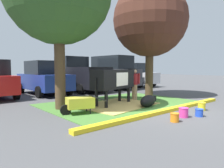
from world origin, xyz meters
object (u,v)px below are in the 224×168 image
Objects in this scene: bucket_blue at (199,112)px; pickup_truck_black at (78,75)px; person_handler at (135,84)px; bucket_orange at (175,117)px; shade_tree_right at (150,20)px; bucket_yellow at (202,106)px; calf_lying at (148,101)px; suv_dark_grey at (112,72)px; cow_holstein at (115,79)px; sedan_blue at (44,78)px; wheelbarrow at (79,103)px; bucket_pink at (184,112)px; sedan_silver at (133,75)px.

bucket_blue is 0.05× the size of pickup_truck_black.
person_handler is 5.56× the size of bucket_orange.
bucket_yellow is at bearing -111.20° from shade_tree_right.
person_handler is 5.56m from pickup_truck_black.
shade_tree_right is at bearing -75.04° from pickup_truck_black.
calf_lying is 0.87× the size of person_handler.
suv_dark_grey is (5.10, 8.78, 1.13)m from bucket_orange.
cow_holstein is at bearing -106.06° from pickup_truck_black.
sedan_blue is at bearing 99.74° from bucket_blue.
calf_lying is 7.22m from pickup_truck_black.
cow_holstein is 5.59m from sedan_blue.
shade_tree_right is 3.85× the size of wheelbarrow.
wheelbarrow is 5.35× the size of bucket_yellow.
wheelbarrow is at bearing 134.21° from bucket_blue.
person_handler is at bearing 67.75° from bucket_pink.
bucket_yellow is at bearing -32.83° from wheelbarrow.
bucket_orange is 2.23m from bucket_yellow.
bucket_blue is at bearing -158.54° from bucket_yellow.
shade_tree_right is at bearing 11.24° from cow_holstein.
shade_tree_right is at bearing 12.03° from person_handler.
wheelbarrow reaches higher than bucket_blue.
bucket_orange is 0.86× the size of bucket_pink.
calf_lying is 0.29× the size of suv_dark_grey.
wheelbarrow is (-5.23, -1.19, -3.80)m from shade_tree_right.
bucket_yellow is 10.45m from sedan_silver.
cow_holstein reaches higher than wheelbarrow.
cow_holstein is 2.31× the size of calf_lying.
cow_holstein is at bearing -168.76° from shade_tree_right.
sedan_silver is at bearing 51.36° from bucket_pink.
person_handler is (1.55, 0.29, -0.29)m from cow_holstein.
bucket_orange is at bearing -120.16° from suv_dark_grey.
bucket_orange is 0.71m from bucket_pink.
cow_holstein is 0.57× the size of pickup_truck_black.
suv_dark_grey reaches higher than calf_lying.
sedan_blue is 0.82× the size of pickup_truck_black.
bucket_orange is at bearing -103.81° from pickup_truck_black.
pickup_truck_black is 1.17× the size of suv_dark_grey.
pickup_truck_black reaches higher than bucket_pink.
shade_tree_right is 2.02× the size of cow_holstein.
calf_lying is (-2.37, -1.87, -3.95)m from shade_tree_right.
suv_dark_grey is at bearing -6.94° from pickup_truck_black.
shade_tree_right is 5.87m from suv_dark_grey.
suv_dark_grey is at bearing 66.38° from bucket_blue.
person_handler is 4.21m from bucket_orange.
calf_lying reaches higher than bucket_pink.
bucket_pink reaches higher than bucket_blue.
sedan_blue is at bearing -172.91° from pickup_truck_black.
suv_dark_grey is (1.46, 4.88, -2.92)m from shade_tree_right.
wheelbarrow is at bearing -166.80° from person_handler.
bucket_pink is at bearing 9.67° from bucket_orange.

